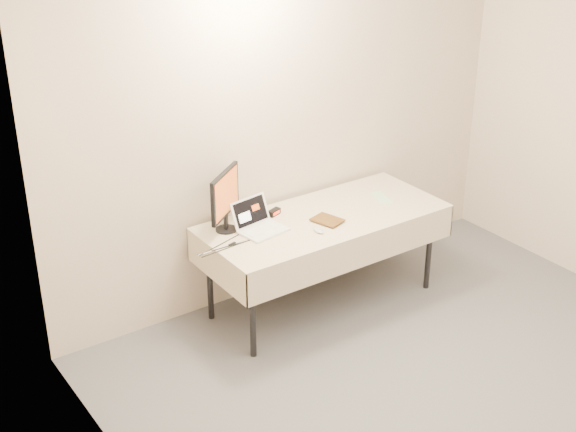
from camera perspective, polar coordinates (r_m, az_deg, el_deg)
back_wall at (r=6.03m, az=0.07°, el=6.76°), size 4.00×0.10×2.70m
table at (r=5.95m, az=2.56°, el=-0.57°), size 1.86×0.81×0.74m
laptop at (r=5.70m, az=-2.14°, el=-0.50°), size 0.36×0.34×0.21m
monitor at (r=5.62m, az=-4.50°, el=1.39°), size 0.37×0.28×0.45m
book at (r=5.74m, az=2.37°, el=0.29°), size 0.16×0.07×0.22m
alarm_clock at (r=5.93m, az=-0.99°, el=0.27°), size 0.12×0.08×0.04m
clicker at (r=5.68m, az=2.18°, el=-1.05°), size 0.05×0.10×0.02m
paper_form at (r=6.27m, az=6.66°, el=1.31°), size 0.17×0.26×0.00m
usb_dongle at (r=5.52m, az=-4.00°, el=-1.99°), size 0.06×0.03×0.01m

